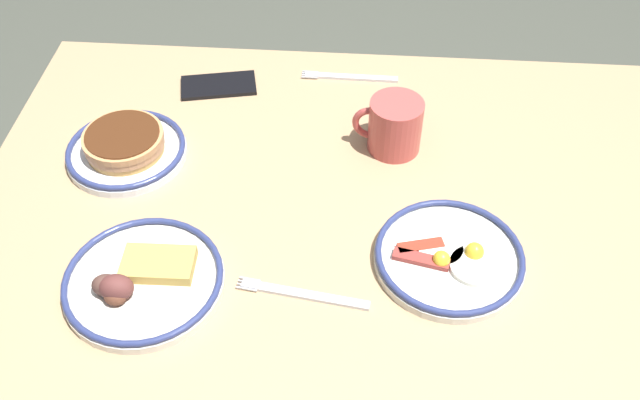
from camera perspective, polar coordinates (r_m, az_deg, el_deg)
name	(u,v)px	position (r m, az deg, el deg)	size (l,w,h in m)	color
dining_table	(365,233)	(1.23, 3.67, -2.67)	(1.31, 0.83, 0.73)	tan
plate_near_main	(126,147)	(1.27, -15.42, 4.12)	(0.21, 0.21, 0.05)	white
plate_center_pancakes	(142,280)	(1.07, -14.16, -6.29)	(0.24, 0.24, 0.05)	silver
plate_far_companion	(450,257)	(1.09, 10.42, -4.56)	(0.23, 0.23, 0.04)	silver
coffee_mug	(394,125)	(1.23, 5.98, 6.04)	(0.13, 0.09, 0.10)	#BF4C47
cell_phone	(219,85)	(1.41, -8.19, 9.14)	(0.14, 0.07, 0.01)	black
fork_near	(349,77)	(1.42, 2.35, 9.88)	(0.19, 0.02, 0.01)	silver
fork_far	(302,294)	(1.04, -1.48, -7.61)	(0.20, 0.05, 0.01)	silver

